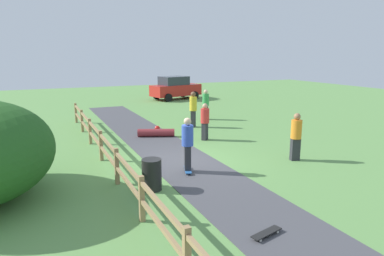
% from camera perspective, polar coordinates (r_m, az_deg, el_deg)
% --- Properties ---
extents(ground_plane, '(60.00, 60.00, 0.00)m').
position_cam_1_polar(ground_plane, '(12.62, -1.75, -5.42)').
color(ground_plane, '#60934C').
extents(asphalt_path, '(2.40, 28.00, 0.02)m').
position_cam_1_polar(asphalt_path, '(12.62, -1.75, -5.38)').
color(asphalt_path, '#47474C').
rests_on(asphalt_path, ground_plane).
extents(wooden_fence, '(0.12, 18.12, 1.10)m').
position_cam_1_polar(wooden_fence, '(11.72, -13.60, -3.75)').
color(wooden_fence, '#997A51').
rests_on(wooden_fence, ground_plane).
extents(trash_bin, '(0.56, 0.56, 0.90)m').
position_cam_1_polar(trash_bin, '(10.00, -6.61, -7.58)').
color(trash_bin, black).
rests_on(trash_bin, ground_plane).
extents(skater_riding, '(0.48, 0.82, 1.79)m').
position_cam_1_polar(skater_riding, '(11.18, -0.73, -2.32)').
color(skater_riding, '#265999').
rests_on(skater_riding, asphalt_path).
extents(skater_fallen, '(1.71, 1.51, 0.36)m').
position_cam_1_polar(skater_fallen, '(16.29, -5.87, -0.72)').
color(skater_fallen, maroon).
rests_on(skater_fallen, asphalt_path).
extents(skateboard_loose, '(0.82, 0.40, 0.08)m').
position_cam_1_polar(skateboard_loose, '(7.86, 12.09, -16.43)').
color(skateboard_loose, black).
rests_on(skateboard_loose, asphalt_path).
extents(bystander_orange, '(0.45, 0.45, 1.73)m').
position_cam_1_polar(bystander_orange, '(13.02, 16.67, -1.03)').
color(bystander_orange, '#2D2D33').
rests_on(bystander_orange, ground_plane).
extents(bystander_yellow, '(0.53, 0.53, 1.87)m').
position_cam_1_polar(bystander_yellow, '(18.16, 0.20, 3.38)').
color(bystander_yellow, '#2D2D33').
rests_on(bystander_yellow, ground_plane).
extents(bystander_red, '(0.54, 0.54, 1.65)m').
position_cam_1_polar(bystander_red, '(15.45, 2.13, 1.31)').
color(bystander_red, '#2D2D33').
rests_on(bystander_red, ground_plane).
extents(bystander_green, '(0.45, 0.45, 1.74)m').
position_cam_1_polar(bystander_green, '(20.31, 2.25, 4.08)').
color(bystander_green, '#2D2D33').
rests_on(bystander_green, ground_plane).
extents(parked_car_red, '(4.47, 2.69, 1.92)m').
position_cam_1_polar(parked_car_red, '(29.43, -2.75, 6.59)').
color(parked_car_red, red).
rests_on(parked_car_red, ground_plane).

